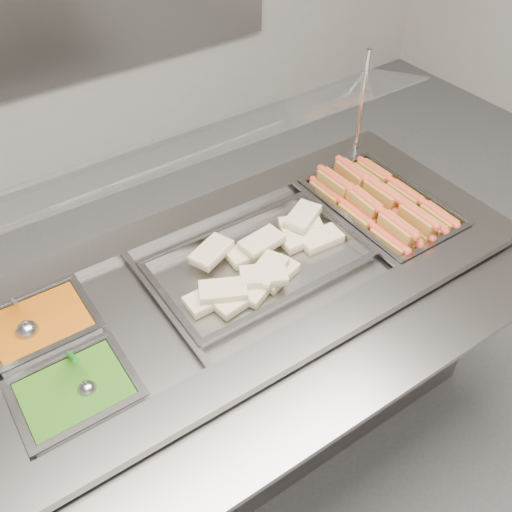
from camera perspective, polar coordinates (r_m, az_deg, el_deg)
ground at (r=2.28m, az=5.55°, el=-22.82°), size 6.00×6.00×0.00m
steam_counter at (r=2.09m, az=-1.07°, el=-9.40°), size 1.77×0.80×0.84m
tray_rail at (r=1.57m, az=8.60°, el=-12.34°), size 1.69×0.37×0.05m
sneeze_guard at (r=1.71m, az=-5.26°, el=11.19°), size 1.55×0.30×0.41m
pan_hotdogs at (r=2.10m, az=12.28°, el=4.42°), size 0.33×0.52×0.09m
pan_wraps at (r=1.82m, az=0.24°, el=-0.95°), size 0.64×0.38×0.07m
pan_beans at (r=1.76m, az=-20.57°, el=-7.00°), size 0.28×0.23×0.09m
pan_peas at (r=1.59m, az=-17.42°, el=-13.40°), size 0.28×0.23×0.09m
hotdogs_in_buns at (r=2.06m, az=12.20°, el=5.22°), size 0.29×0.49×0.11m
tortilla_wraps at (r=1.79m, az=0.81°, el=-0.42°), size 0.59×0.32×0.07m
ladle at (r=1.72m, az=-21.94°, el=-6.82°), size 0.07×0.18×0.15m
serving_spoon at (r=1.55m, az=-16.74°, el=-12.14°), size 0.05×0.16×0.14m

